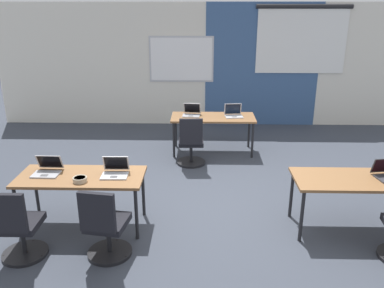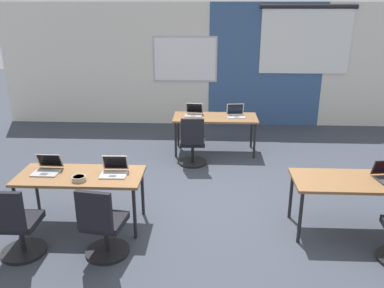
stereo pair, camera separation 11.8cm
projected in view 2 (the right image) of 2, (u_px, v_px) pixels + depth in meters
The scene contains 13 objects.
ground_plane at pixel (215, 205), 5.85m from camera, with size 24.00×24.00×0.00m.
back_wall_assembly at pixel (217, 65), 9.32m from camera, with size 10.00×0.27×2.80m.
desk_near_left at pixel (80, 179), 5.14m from camera, with size 1.60×0.70×0.72m.
desk_near_right at pixel (358, 184), 4.98m from camera, with size 1.60×0.70×0.72m.
desk_far_center at pixel (215, 120), 7.69m from camera, with size 1.60×0.70×0.72m.
laptop_near_left_inner at pixel (114, 171), 5.11m from camera, with size 0.34×0.31×0.23m.
chair_near_left_inner at pixel (103, 228), 4.55m from camera, with size 0.52×0.57×0.92m.
laptop_near_left_end at pixel (47, 169), 5.18m from camera, with size 0.34×0.33×0.22m.
chair_near_left_end at pixel (17, 228), 4.55m from camera, with size 0.52×0.54×0.92m.
laptop_far_right at pixel (236, 114), 7.66m from camera, with size 0.36×0.31×0.24m.
laptop_far_left at pixel (194, 113), 7.74m from camera, with size 0.36×0.34×0.22m.
chair_far_left at pixel (193, 145), 7.17m from camera, with size 0.52×0.55×0.92m.
snack_bowl at pixel (79, 178), 4.93m from camera, with size 0.18×0.18×0.06m.
Camera 2 is at (-0.10, -5.21, 2.81)m, focal length 37.48 mm.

